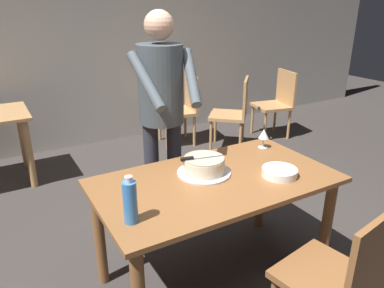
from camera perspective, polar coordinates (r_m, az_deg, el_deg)
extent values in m
plane|color=#383330|center=(2.69, 3.35, -19.81)|extent=(14.00, 14.00, 0.00)
cube|color=#BCB7AD|center=(4.82, -16.85, 15.54)|extent=(10.00, 0.12, 2.70)
cube|color=brown|center=(2.27, 3.74, -5.74)|extent=(1.48, 0.82, 0.03)
cylinder|color=brown|center=(2.65, 20.12, -12.22)|extent=(0.07, 0.07, 0.72)
cylinder|color=brown|center=(2.50, -14.21, -13.69)|extent=(0.07, 0.07, 0.72)
cylinder|color=brown|center=(3.05, 10.61, -6.58)|extent=(0.07, 0.07, 0.72)
cylinder|color=silver|center=(2.33, 1.85, -4.48)|extent=(0.34, 0.34, 0.01)
cylinder|color=beige|center=(2.30, 1.87, -3.34)|extent=(0.26, 0.26, 0.09)
cylinder|color=#A49984|center=(2.28, 1.88, -2.22)|extent=(0.25, 0.25, 0.01)
cube|color=silver|center=(2.29, 2.36, -1.93)|extent=(0.20, 0.06, 0.00)
cube|color=black|center=(2.25, -0.77, -2.33)|extent=(0.08, 0.04, 0.02)
cylinder|color=white|center=(2.36, 13.40, -4.73)|extent=(0.22, 0.22, 0.01)
cylinder|color=white|center=(2.35, 13.42, -4.51)|extent=(0.22, 0.22, 0.01)
cylinder|color=white|center=(2.35, 13.44, -4.29)|extent=(0.22, 0.22, 0.01)
cylinder|color=white|center=(2.35, 13.46, -4.07)|extent=(0.22, 0.22, 0.01)
cylinder|color=white|center=(2.34, 13.48, -3.85)|extent=(0.22, 0.22, 0.01)
cylinder|color=silver|center=(2.78, 10.94, -0.49)|extent=(0.07, 0.07, 0.00)
cylinder|color=silver|center=(2.77, 11.00, 0.22)|extent=(0.01, 0.01, 0.07)
cone|color=silver|center=(2.74, 11.10, 1.58)|extent=(0.08, 0.08, 0.07)
cylinder|color=#387AC6|center=(1.82, -9.58, -8.94)|extent=(0.07, 0.07, 0.22)
cylinder|color=silver|center=(1.76, -9.83, -5.43)|extent=(0.04, 0.04, 0.03)
cylinder|color=#2D2D38|center=(2.88, -2.71, -5.35)|extent=(0.11, 0.11, 0.95)
cylinder|color=#2D2D38|center=(2.83, -6.15, -5.95)|extent=(0.11, 0.11, 0.95)
cylinder|color=#3F474C|center=(2.60, -4.89, 9.23)|extent=(0.32, 0.32, 0.55)
sphere|color=tan|center=(2.55, -5.18, 17.94)|extent=(0.20, 0.20, 0.20)
cylinder|color=#3F474C|center=(2.47, -0.12, 10.36)|extent=(0.20, 0.41, 0.34)
cylinder|color=#3F474C|center=(2.37, -7.20, 9.73)|extent=(0.10, 0.42, 0.34)
cube|color=brown|center=(2.14, 20.11, -18.96)|extent=(0.51, 0.51, 0.04)
cylinder|color=brown|center=(2.47, 17.99, -19.16)|extent=(0.04, 0.04, 0.41)
cube|color=brown|center=(1.93, 26.41, -15.78)|extent=(0.44, 0.10, 0.45)
cylinder|color=tan|center=(3.97, -23.96, -1.44)|extent=(0.07, 0.07, 0.71)
cylinder|color=tan|center=(4.48, -24.86, 0.95)|extent=(0.07, 0.07, 0.71)
cube|color=tan|center=(4.62, 5.60, 4.43)|extent=(0.62, 0.62, 0.04)
cylinder|color=tan|center=(4.54, 2.95, 1.21)|extent=(0.04, 0.04, 0.41)
cylinder|color=tan|center=(4.88, 3.62, 2.65)|extent=(0.04, 0.04, 0.41)
cylinder|color=tan|center=(4.50, 7.53, 0.87)|extent=(0.04, 0.04, 0.41)
cylinder|color=tan|center=(4.85, 7.89, 2.35)|extent=(0.04, 0.04, 0.41)
cube|color=tan|center=(4.54, 8.30, 7.21)|extent=(0.32, 0.35, 0.45)
cube|color=tan|center=(5.13, 12.25, 5.77)|extent=(0.52, 0.52, 0.04)
cylinder|color=tan|center=(4.96, 11.28, 2.57)|extent=(0.04, 0.04, 0.41)
cylinder|color=tan|center=(5.26, 9.35, 3.79)|extent=(0.04, 0.04, 0.41)
cylinder|color=tan|center=(5.14, 14.82, 2.95)|extent=(0.04, 0.04, 0.41)
cylinder|color=tan|center=(5.43, 12.77, 4.12)|extent=(0.04, 0.04, 0.41)
cube|color=tan|center=(5.18, 14.44, 8.52)|extent=(0.12, 0.44, 0.45)
cube|color=tan|center=(4.76, -2.46, 5.03)|extent=(0.51, 0.51, 0.04)
cylinder|color=tan|center=(4.61, -3.89, 1.52)|extent=(0.04, 0.04, 0.41)
cylinder|color=tan|center=(4.95, -5.07, 2.87)|extent=(0.04, 0.04, 0.41)
cylinder|color=tan|center=(4.72, 0.36, 2.03)|extent=(0.04, 0.04, 0.41)
cylinder|color=tan|center=(5.04, -1.07, 3.32)|extent=(0.04, 0.04, 0.41)
cube|color=tan|center=(4.76, -0.13, 8.10)|extent=(0.11, 0.44, 0.45)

